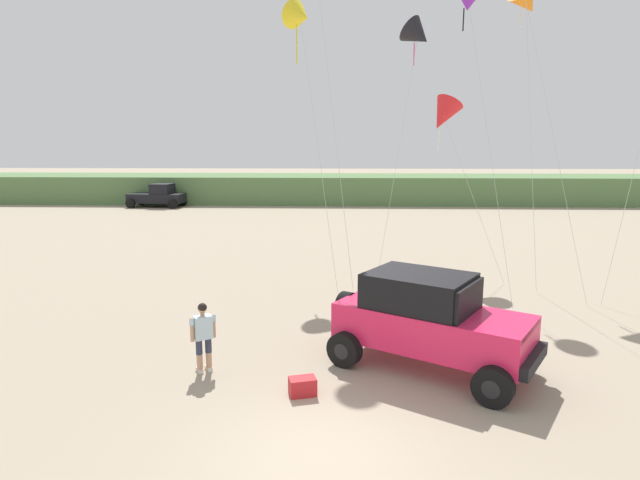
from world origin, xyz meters
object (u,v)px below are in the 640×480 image
at_px(person_watching, 203,334).
at_px(kite_orange_streamer, 468,0).
at_px(kite_green_box, 300,16).
at_px(kite_black_sled, 418,35).
at_px(kite_purple_stunt, 526,1).
at_px(cooler_box, 303,386).
at_px(jeep, 429,319).
at_px(distant_pickup, 158,196).
at_px(kite_pink_ribbon, 443,115).

xyz_separation_m(person_watching, kite_orange_streamer, (7.85, 9.73, 9.61)).
relative_size(kite_green_box, kite_black_sled, 1.04).
distance_m(kite_green_box, kite_black_sled, 4.94).
bearing_deg(kite_orange_streamer, kite_purple_stunt, 19.45).
xyz_separation_m(kite_green_box, kite_black_sled, (4.80, 1.02, -0.54)).
distance_m(person_watching, kite_orange_streamer, 15.77).
distance_m(cooler_box, kite_orange_streamer, 15.93).
distance_m(jeep, kite_black_sled, 14.07).
bearing_deg(jeep, distant_pickup, 118.62).
bearing_deg(distant_pickup, kite_purple_stunt, -44.30).
height_order(kite_orange_streamer, kite_pink_ribbon, kite_orange_streamer).
bearing_deg(jeep, kite_pink_ribbon, 78.72).
bearing_deg(cooler_box, jeep, 11.24).
height_order(kite_green_box, kite_pink_ribbon, kite_green_box).
bearing_deg(kite_black_sled, kite_pink_ribbon, -41.56).
xyz_separation_m(jeep, distant_pickup, (-17.58, 32.21, -0.26)).
height_order(kite_green_box, kite_black_sled, kite_green_box).
xyz_separation_m(person_watching, distant_pickup, (-12.35, 32.65, 0.00)).
distance_m(kite_orange_streamer, kite_black_sled, 2.61).
bearing_deg(person_watching, jeep, 4.78).
bearing_deg(person_watching, kite_black_sled, 61.61).
bearing_deg(kite_purple_stunt, jeep, -116.38).
height_order(kite_orange_streamer, kite_black_sled, kite_orange_streamer).
distance_m(kite_green_box, kite_pink_ribbon, 6.94).
bearing_deg(jeep, cooler_box, -152.44).
distance_m(distant_pickup, kite_purple_stunt, 33.06).
height_order(kite_purple_stunt, kite_black_sled, kite_purple_stunt).
relative_size(jeep, kite_pink_ribbon, 0.68).
height_order(jeep, cooler_box, jeep).
relative_size(cooler_box, kite_purple_stunt, 0.05).
xyz_separation_m(kite_purple_stunt, kite_black_sled, (-3.97, 1.04, -1.01)).
height_order(person_watching, kite_purple_stunt, kite_purple_stunt).
height_order(distant_pickup, kite_pink_ribbon, kite_pink_ribbon).
bearing_deg(jeep, kite_purple_stunt, 63.62).
distance_m(jeep, kite_green_box, 14.09).
bearing_deg(jeep, kite_black_sled, 84.60).
xyz_separation_m(kite_orange_streamer, kite_black_sled, (-1.57, 1.89, -0.88)).
relative_size(kite_purple_stunt, kite_green_box, 1.05).
bearing_deg(kite_green_box, person_watching, -97.97).
distance_m(kite_purple_stunt, kite_pink_ribbon, 5.22).
xyz_separation_m(distant_pickup, kite_purple_stunt, (22.61, -22.07, 9.74)).
distance_m(jeep, cooler_box, 3.38).
bearing_deg(person_watching, distant_pickup, 110.72).
bearing_deg(kite_orange_streamer, cooler_box, -116.95).
distance_m(kite_orange_streamer, kite_green_box, 6.43).
distance_m(kite_purple_stunt, kite_green_box, 8.79).
height_order(kite_purple_stunt, kite_orange_streamer, kite_purple_stunt).
height_order(cooler_box, kite_orange_streamer, kite_orange_streamer).
bearing_deg(kite_pink_ribbon, kite_purple_stunt, -3.05).
xyz_separation_m(person_watching, kite_purple_stunt, (10.26, 10.58, 9.74)).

